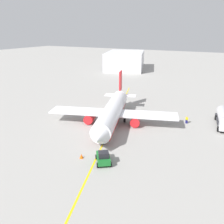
# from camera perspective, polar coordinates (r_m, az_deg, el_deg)

# --- Properties ---
(ground_plane) EXTENTS (400.00, 400.00, 0.00)m
(ground_plane) POSITION_cam_1_polar(r_m,az_deg,el_deg) (54.49, 0.00, -2.99)
(ground_plane) COLOR #9E9B96
(airplane) EXTENTS (30.76, 28.78, 9.85)m
(airplane) POSITION_cam_1_polar(r_m,az_deg,el_deg) (53.96, 0.09, -0.10)
(airplane) COLOR white
(airplane) RESTS_ON ground
(fuel_tanker) EXTENTS (11.55, 4.41, 3.15)m
(fuel_tanker) POSITION_cam_1_polar(r_m,az_deg,el_deg) (58.98, 24.75, -1.26)
(fuel_tanker) COLOR #2D2D33
(fuel_tanker) RESTS_ON ground
(pushback_tug) EXTENTS (4.10, 3.86, 2.20)m
(pushback_tug) POSITION_cam_1_polar(r_m,az_deg,el_deg) (39.19, -2.06, -10.64)
(pushback_tug) COLOR #196B28
(pushback_tug) RESTS_ON ground
(refueling_worker) EXTENTS (0.63, 0.60, 1.71)m
(refueling_worker) POSITION_cam_1_polar(r_m,az_deg,el_deg) (57.54, 17.16, -1.78)
(refueling_worker) COLOR navy
(refueling_worker) RESTS_ON ground
(safety_cone_nose) EXTENTS (0.67, 0.67, 0.74)m
(safety_cone_nose) POSITION_cam_1_polar(r_m,az_deg,el_deg) (41.16, -7.21, -10.26)
(safety_cone_nose) COLOR #F2590F
(safety_cone_nose) RESTS_ON ground
(distant_hangar) EXTENTS (33.13, 26.80, 9.07)m
(distant_hangar) POSITION_cam_1_polar(r_m,az_deg,el_deg) (131.69, 3.10, 12.02)
(distant_hangar) COLOR silver
(distant_hangar) RESTS_ON ground
(taxi_line_marking) EXTENTS (69.54, 23.22, 0.01)m
(taxi_line_marking) POSITION_cam_1_polar(r_m,az_deg,el_deg) (54.49, 0.00, -2.98)
(taxi_line_marking) COLOR yellow
(taxi_line_marking) RESTS_ON ground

